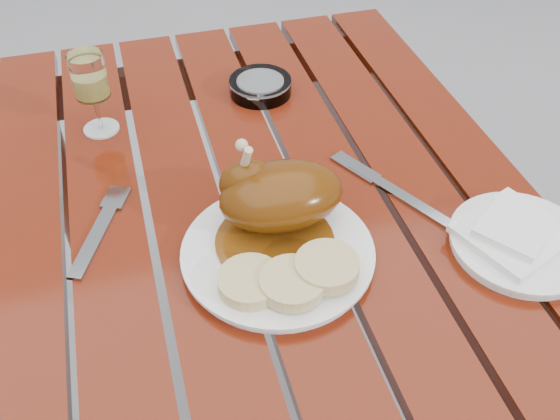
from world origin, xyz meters
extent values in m
cube|color=maroon|center=(0.00, 0.00, 0.38)|extent=(0.80, 1.20, 0.75)
cylinder|color=white|center=(-0.01, -0.07, 0.76)|extent=(0.33, 0.33, 0.02)
cylinder|color=#63330B|center=(-0.01, -0.05, 0.77)|extent=(0.16, 0.16, 0.00)
ellipsoid|color=#653307|center=(0.01, -0.01, 0.81)|extent=(0.17, 0.11, 0.09)
ellipsoid|color=#653307|center=(-0.03, 0.01, 0.83)|extent=(0.08, 0.06, 0.07)
cylinder|color=#C6B28C|center=(-0.04, 0.02, 0.85)|extent=(0.02, 0.04, 0.09)
cylinder|color=#D2BA80|center=(-0.06, -0.12, 0.78)|extent=(0.08, 0.08, 0.02)
cylinder|color=#D2BA80|center=(-0.02, -0.14, 0.78)|extent=(0.08, 0.08, 0.02)
cylinder|color=#D2BA80|center=(0.03, -0.13, 0.78)|extent=(0.08, 0.08, 0.02)
cylinder|color=#D4CA60|center=(-0.22, 0.30, 0.82)|extent=(0.06, 0.06, 0.14)
cylinder|color=white|center=(0.31, -0.14, 0.76)|extent=(0.26, 0.26, 0.02)
cube|color=white|center=(0.30, -0.13, 0.77)|extent=(0.17, 0.16, 0.01)
cylinder|color=#B2B7BC|center=(0.07, 0.34, 0.76)|extent=(0.12, 0.12, 0.03)
cube|color=gray|center=(-0.25, 0.04, 0.75)|extent=(0.09, 0.16, 0.01)
cube|color=gray|center=(0.19, 0.01, 0.75)|extent=(0.10, 0.18, 0.01)
camera|label=1|loc=(-0.17, -0.62, 1.37)|focal=40.00mm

